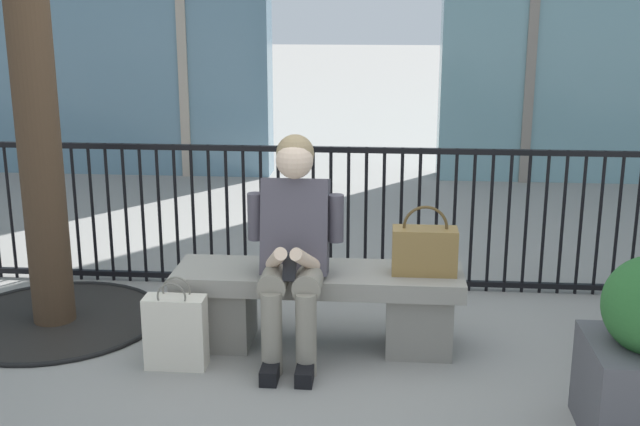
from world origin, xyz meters
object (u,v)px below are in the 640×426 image
Objects in this scene: stone_bench at (319,300)px; handbag_on_bench at (425,250)px; shopping_bag at (176,331)px; seated_person_with_phone at (294,242)px.

handbag_on_bench is (0.58, -0.01, 0.32)m from stone_bench.
handbag_on_bench reaches higher than shopping_bag.
seated_person_with_phone is 3.16× the size of handbag_on_bench.
seated_person_with_phone is at bearing -170.40° from handbag_on_bench.
handbag_on_bench is (0.70, 0.12, -0.06)m from seated_person_with_phone.
seated_person_with_phone reaches higher than shopping_bag.
handbag_on_bench is at bearing -0.99° from stone_bench.
seated_person_with_phone is 0.78m from shopping_bag.
seated_person_with_phone is at bearing -133.42° from stone_bench.
shopping_bag is at bearing -154.93° from stone_bench.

